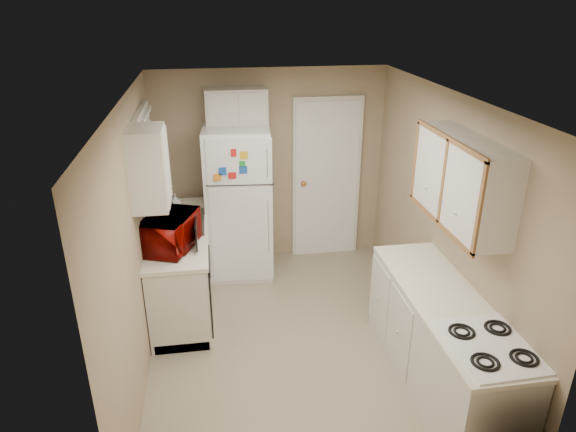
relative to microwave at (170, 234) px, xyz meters
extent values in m
plane|color=#B7AC90|center=(1.15, -0.48, -1.05)|extent=(3.80, 3.80, 0.00)
plane|color=white|center=(1.15, -0.48, 1.35)|extent=(3.80, 3.80, 0.00)
plane|color=tan|center=(-0.25, -0.48, 0.15)|extent=(3.80, 3.80, 0.00)
plane|color=tan|center=(2.55, -0.48, 0.15)|extent=(3.80, 3.80, 0.00)
plane|color=tan|center=(1.15, 1.42, 0.15)|extent=(2.80, 2.80, 0.00)
plane|color=tan|center=(1.15, -2.38, 0.15)|extent=(2.80, 2.80, 0.00)
cube|color=silver|center=(0.05, 0.42, -0.60)|extent=(0.60, 1.80, 0.90)
cube|color=black|center=(0.34, -0.18, -0.56)|extent=(0.03, 0.58, 0.72)
cube|color=gray|center=(0.05, 0.57, -0.19)|extent=(0.54, 0.74, 0.16)
imported|color=#790704|center=(0.00, 0.00, 0.00)|extent=(0.68, 0.52, 0.40)
imported|color=white|center=(0.00, 0.97, -0.05)|extent=(0.12, 0.12, 0.20)
cube|color=silver|center=(-0.21, 0.57, 0.55)|extent=(0.10, 0.98, 1.08)
cube|color=silver|center=(-0.10, -0.26, 0.75)|extent=(0.30, 0.45, 0.70)
cube|color=white|center=(0.73, 1.09, -0.15)|extent=(0.80, 0.79, 1.81)
cube|color=silver|center=(0.75, 1.27, 0.95)|extent=(0.70, 0.30, 0.40)
cube|color=white|center=(1.85, 1.38, -0.03)|extent=(0.86, 0.06, 2.08)
cube|color=silver|center=(2.25, -1.28, -0.60)|extent=(0.60, 2.00, 0.90)
cube|color=white|center=(2.29, -1.90, -0.62)|extent=(0.59, 0.72, 0.86)
cube|color=silver|center=(2.40, -0.98, 0.75)|extent=(0.30, 1.20, 0.70)
camera|label=1|loc=(0.44, -4.57, 2.12)|focal=32.00mm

